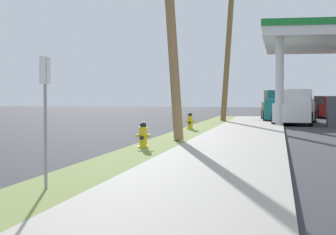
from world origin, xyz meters
name	(u,v)px	position (x,y,z in m)	size (l,w,h in m)	color
fire_hydrant_second	(143,136)	(0.55, 13.57, 0.45)	(0.42, 0.38, 0.74)	yellow
fire_hydrant_third	(190,122)	(0.48, 22.94, 0.45)	(0.42, 0.37, 0.74)	yellow
utility_pole_background	(228,50)	(1.38, 31.94, 4.33)	(1.33, 1.04, 8.25)	olive
street_sign_post	(45,95)	(0.71, 6.09, 1.63)	(0.05, 0.36, 2.12)	gray
car_red_by_near_pump	(331,108)	(8.13, 41.27, 0.72)	(2.13, 4.58, 1.57)	red
truck_teal_at_forecourt	(282,107)	(4.57, 34.74, 0.91)	(2.26, 5.45, 1.97)	#197075
truck_white_on_apron	(295,108)	(5.27, 30.73, 0.91)	(2.58, 5.56, 1.97)	white
truck_tan_at_far_bay	(280,106)	(4.46, 37.62, 0.91)	(2.48, 5.53, 1.97)	tan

